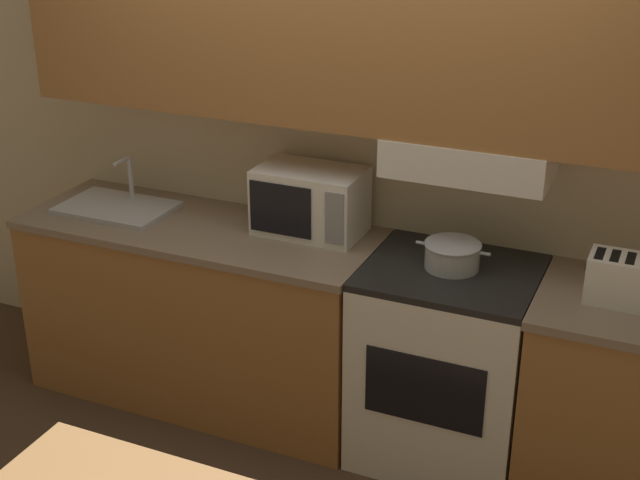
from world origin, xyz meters
The scene contains 9 objects.
ground_plane centered at (0.00, 0.00, 0.00)m, with size 16.00×16.00×0.00m, color #4C3828.
wall_back centered at (0.01, -0.07, 1.50)m, with size 5.46×0.38×2.55m.
lower_counter_main centered at (-0.68, -0.32, 0.46)m, with size 1.71×0.67×0.91m.
lower_counter_right_stub centered at (1.22, -0.32, 0.46)m, with size 0.63×0.67×0.91m.
stove_range centered at (0.54, -0.32, 0.46)m, with size 0.72×0.64×0.91m.
cooking_pot centered at (0.53, -0.30, 0.98)m, with size 0.32×0.24×0.11m.
microwave centered at (-0.17, -0.19, 1.07)m, with size 0.48×0.31×0.30m.
toaster centered at (1.21, -0.34, 1.01)m, with size 0.26×0.18×0.19m.
sink_basin centered at (-1.14, -0.32, 0.93)m, with size 0.54×0.36×0.24m.
Camera 1 is at (1.39, -3.61, 2.51)m, focal length 50.00 mm.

